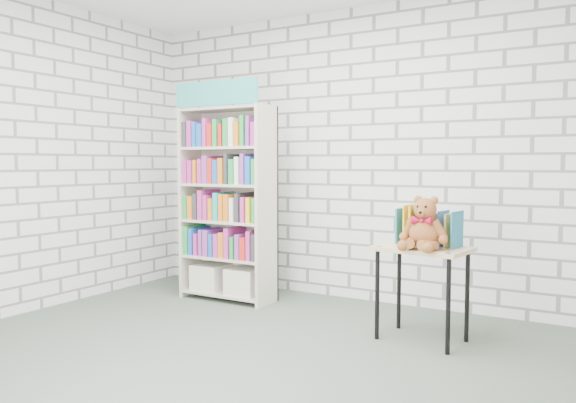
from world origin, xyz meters
The scene contains 6 objects.
ground centered at (0.00, 0.00, 0.00)m, with size 4.50×4.50×0.00m, color #445144.
room_shell centered at (0.00, 0.00, 1.78)m, with size 4.52×4.02×2.81m.
bookshelf centered at (-0.99, 1.36, 0.95)m, with size 0.93×0.36×2.08m.
display_table centered at (1.01, 1.04, 0.61)m, with size 0.71×0.54×0.70m.
table_books centered at (1.03, 1.15, 0.84)m, with size 0.48×0.26×0.27m.
teddy_bear centered at (1.05, 0.93, 0.86)m, with size 0.36×0.33×0.38m.
Camera 1 is at (2.23, -3.00, 1.32)m, focal length 35.00 mm.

